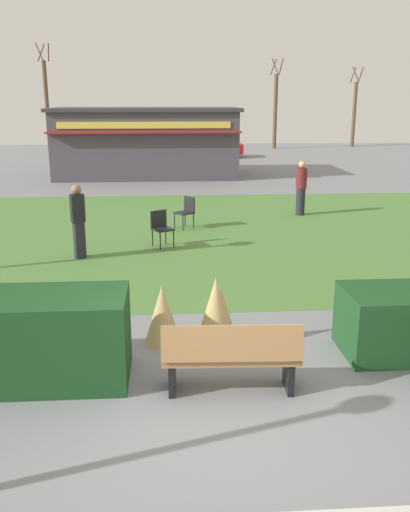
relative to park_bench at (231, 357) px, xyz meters
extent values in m
plane|color=slate|center=(-0.26, -0.48, -0.48)|extent=(80.00, 80.00, 0.00)
cube|color=#4C7A38|center=(-0.26, 8.64, -0.48)|extent=(36.00, 12.00, 0.01)
cube|color=#9E7547|center=(0.00, 0.07, -0.03)|extent=(1.72, 0.56, 0.06)
cube|color=#9E7547|center=(-0.01, -0.15, 0.25)|extent=(1.70, 0.20, 0.44)
cube|color=black|center=(-0.73, 0.10, -0.26)|extent=(0.10, 0.44, 0.45)
cube|color=black|center=(0.73, 0.04, -0.26)|extent=(0.10, 0.44, 0.45)
cube|color=#9E7547|center=(-0.81, 0.10, 0.09)|extent=(0.08, 0.44, 0.06)
cube|color=#9E7547|center=(0.81, 0.03, 0.09)|extent=(0.08, 0.44, 0.06)
cube|color=#19421E|center=(-2.40, 0.49, 0.10)|extent=(2.22, 1.10, 1.16)
cone|color=tan|center=(-0.08, 1.24, 0.07)|extent=(0.64, 0.64, 1.11)
cone|color=tan|center=(-0.85, 1.51, -0.02)|extent=(0.55, 0.55, 0.91)
cone|color=tan|center=(0.01, 1.24, -0.02)|extent=(0.53, 0.53, 0.92)
cube|color=#47424C|center=(-1.66, 20.40, 1.01)|extent=(8.26, 4.22, 2.98)
cube|color=#333338|center=(-1.66, 20.40, 2.58)|extent=(8.56, 4.52, 0.16)
cube|color=maroon|center=(-1.66, 18.12, 1.66)|extent=(8.36, 0.36, 0.08)
cube|color=#D8CC4C|center=(-1.66, 18.28, 1.96)|extent=(7.44, 0.04, 0.28)
cube|color=black|center=(-0.28, 9.08, -0.03)|extent=(0.62, 0.62, 0.04)
cube|color=black|center=(-0.12, 9.20, 0.19)|extent=(0.30, 0.38, 0.44)
cylinder|color=black|center=(-0.55, 9.12, -0.26)|extent=(0.03, 0.03, 0.45)
cylinder|color=black|center=(-0.32, 8.81, -0.26)|extent=(0.03, 0.03, 0.45)
cylinder|color=black|center=(-0.25, 9.34, -0.26)|extent=(0.03, 0.03, 0.45)
cylinder|color=black|center=(-0.02, 9.04, -0.26)|extent=(0.03, 0.03, 0.45)
cube|color=black|center=(-0.87, 7.09, -0.03)|extent=(0.60, 0.60, 0.04)
cube|color=black|center=(-0.97, 7.26, 0.19)|extent=(0.40, 0.26, 0.44)
cylinder|color=black|center=(-0.93, 6.83, -0.26)|extent=(0.03, 0.03, 0.45)
cylinder|color=black|center=(-0.61, 7.02, -0.26)|extent=(0.03, 0.03, 0.45)
cylinder|color=black|center=(-1.13, 7.15, -0.26)|extent=(0.03, 0.03, 0.45)
cylinder|color=black|center=(-0.80, 7.35, -0.26)|extent=(0.03, 0.03, 0.45)
cylinder|color=#23232D|center=(3.43, 10.73, -0.06)|extent=(0.28, 0.28, 0.85)
cylinder|color=maroon|center=(3.43, 10.73, 0.68)|extent=(0.34, 0.34, 0.62)
sphere|color=tan|center=(3.43, 10.73, 1.10)|extent=(0.22, 0.22, 0.22)
cylinder|color=#23232D|center=(-2.77, 6.28, -0.06)|extent=(0.28, 0.28, 0.85)
cylinder|color=black|center=(-2.77, 6.28, 0.68)|extent=(0.34, 0.34, 0.62)
sphere|color=#8C6647|center=(-2.77, 6.28, 1.10)|extent=(0.22, 0.22, 0.22)
cube|color=#B7BABF|center=(-3.25, 28.73, 0.07)|extent=(4.28, 1.98, 0.60)
cube|color=black|center=(-3.40, 28.73, 0.50)|extent=(2.38, 1.68, 0.44)
cylinder|color=black|center=(-1.99, 29.71, -0.16)|extent=(0.65, 0.25, 0.64)
cylinder|color=black|center=(-1.91, 27.87, -0.16)|extent=(0.65, 0.25, 0.64)
cylinder|color=black|center=(-4.60, 29.59, -0.16)|extent=(0.65, 0.25, 0.64)
cylinder|color=black|center=(-4.51, 27.76, -0.16)|extent=(0.65, 0.25, 0.64)
cube|color=maroon|center=(1.90, 28.73, 0.07)|extent=(4.27, 1.96, 0.60)
cube|color=black|center=(1.75, 28.74, 0.50)|extent=(2.37, 1.67, 0.44)
cylinder|color=black|center=(3.24, 29.60, -0.16)|extent=(0.65, 0.24, 0.64)
cylinder|color=black|center=(3.17, 27.76, -0.16)|extent=(0.65, 0.24, 0.64)
cylinder|color=black|center=(0.64, 29.70, -0.16)|extent=(0.65, 0.24, 0.64)
cylinder|color=black|center=(0.56, 27.86, -0.16)|extent=(0.65, 0.24, 0.64)
cylinder|color=brown|center=(7.21, 34.80, 2.13)|extent=(0.28, 0.28, 5.23)
cylinder|color=brown|center=(7.54, 34.90, 5.25)|extent=(0.25, 0.58, 1.12)
cylinder|color=brown|center=(7.03, 35.10, 5.25)|extent=(0.54, 0.36, 1.12)
cylinder|color=brown|center=(7.04, 34.49, 5.25)|extent=(0.54, 0.35, 1.12)
cylinder|color=brown|center=(-8.64, 32.69, 2.49)|extent=(0.28, 0.28, 5.95)
cylinder|color=brown|center=(-8.30, 32.79, 5.97)|extent=(0.25, 0.58, 1.12)
cylinder|color=brown|center=(-8.81, 32.99, 5.97)|extent=(0.54, 0.36, 1.12)
cylinder|color=brown|center=(-8.81, 32.38, 5.97)|extent=(0.54, 0.35, 1.12)
cylinder|color=brown|center=(13.46, 35.98, 1.89)|extent=(0.28, 0.28, 4.74)
cylinder|color=brown|center=(13.80, 36.09, 4.76)|extent=(0.25, 0.58, 1.12)
cylinder|color=brown|center=(13.29, 36.28, 4.76)|extent=(0.54, 0.36, 1.12)
cylinder|color=brown|center=(13.29, 35.68, 4.76)|extent=(0.54, 0.35, 1.12)
camera|label=1|loc=(-0.75, -6.14, 3.05)|focal=38.77mm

